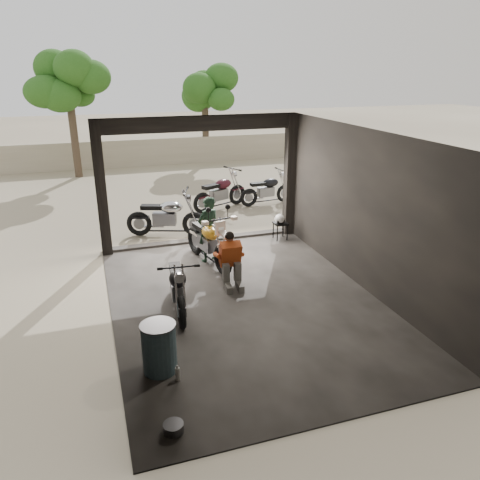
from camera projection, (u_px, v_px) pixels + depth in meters
ground at (245, 302)px, 9.07m from camera, size 80.00×80.00×0.00m
garage at (236, 231)px, 9.11m from camera, size 7.00×7.13×3.20m
boundary_wall at (146, 152)px, 21.33m from camera, size 18.00×0.30×1.20m
tree_left at (67, 75)px, 17.93m from camera, size 2.20×2.20×5.60m
tree_right at (204, 83)px, 21.11m from camera, size 2.20×2.20×5.00m
main_bike at (208, 238)px, 10.61m from camera, size 1.15×2.01×1.26m
left_bike at (177, 283)px, 8.57m from camera, size 0.83×1.69×1.10m
outside_bike_a at (166, 213)px, 12.38m from camera, size 2.03×1.34×1.27m
outside_bike_b at (220, 190)px, 14.78m from camera, size 2.00×1.47×1.25m
outside_bike_c at (267, 188)px, 15.28m from camera, size 1.74×0.87×1.13m
rider at (209, 230)px, 10.69m from camera, size 0.67×0.56×1.56m
mechanic at (232, 262)px, 9.50m from camera, size 0.62×0.81×1.11m
stool at (280, 225)px, 12.19m from camera, size 0.34×0.34×0.47m
helmet at (280, 219)px, 12.07m from camera, size 0.27×0.28×0.25m
oil_drum at (159, 349)px, 6.87m from camera, size 0.54×0.54×0.79m
sign_post at (335, 176)px, 12.65m from camera, size 0.75×0.08×2.25m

